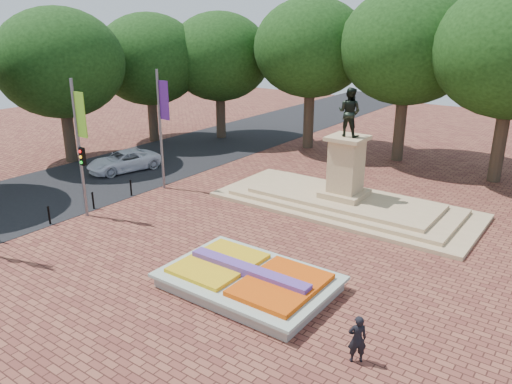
{
  "coord_description": "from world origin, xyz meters",
  "views": [
    {
      "loc": [
        10.98,
        -15.32,
        9.69
      ],
      "look_at": [
        -1.58,
        2.04,
        2.2
      ],
      "focal_mm": 35.0,
      "sensor_mm": 36.0,
      "label": 1
    }
  ],
  "objects_px": {
    "flower_bed": "(249,280)",
    "monument": "(344,191)",
    "van": "(124,161)",
    "pedestrian": "(357,339)"
  },
  "relations": [
    {
      "from": "flower_bed",
      "to": "monument",
      "type": "relative_size",
      "value": 0.45
    },
    {
      "from": "flower_bed",
      "to": "van",
      "type": "relative_size",
      "value": 1.31
    },
    {
      "from": "flower_bed",
      "to": "monument",
      "type": "distance_m",
      "value": 10.07
    },
    {
      "from": "van",
      "to": "pedestrian",
      "type": "height_order",
      "value": "pedestrian"
    },
    {
      "from": "flower_bed",
      "to": "van",
      "type": "height_order",
      "value": "van"
    },
    {
      "from": "flower_bed",
      "to": "van",
      "type": "bearing_deg",
      "value": 154.96
    },
    {
      "from": "flower_bed",
      "to": "pedestrian",
      "type": "relative_size",
      "value": 4.07
    },
    {
      "from": "monument",
      "to": "pedestrian",
      "type": "relative_size",
      "value": 9.04
    },
    {
      "from": "flower_bed",
      "to": "pedestrian",
      "type": "bearing_deg",
      "value": -16.6
    },
    {
      "from": "van",
      "to": "pedestrian",
      "type": "relative_size",
      "value": 3.1
    }
  ]
}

